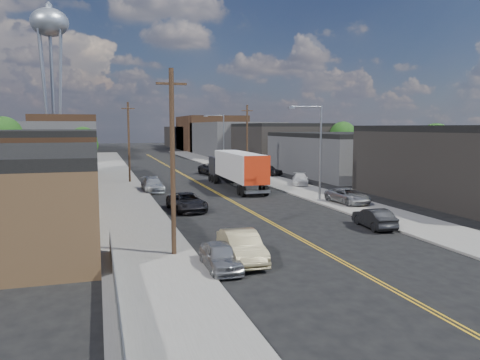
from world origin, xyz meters
TOP-DOWN VIEW (x-y plane):
  - ground at (0.00, 60.00)m, footprint 260.00×260.00m
  - centerline at (0.00, 45.00)m, footprint 0.32×120.00m
  - sidewalk_left at (-9.50, 45.00)m, footprint 5.00×140.00m
  - sidewalk_right at (9.50, 45.00)m, footprint 5.00×140.00m
  - warehouse_tan at (-18.00, 18.00)m, footprint 12.00×22.00m
  - warehouse_brown at (-18.00, 44.00)m, footprint 12.00×26.00m
  - industrial_right_b at (22.00, 46.00)m, footprint 14.00×24.00m
  - industrial_right_c at (22.00, 72.00)m, footprint 14.00×22.00m
  - skyline_left_a at (-20.00, 95.00)m, footprint 16.00×30.00m
  - skyline_right_a at (20.00, 95.00)m, footprint 16.00×30.00m
  - skyline_left_b at (-20.00, 120.00)m, footprint 16.00×26.00m
  - skyline_right_b at (20.00, 120.00)m, footprint 16.00×26.00m
  - skyline_left_c at (-20.00, 140.00)m, footprint 16.00×40.00m
  - skyline_right_c at (20.00, 140.00)m, footprint 16.00×40.00m
  - water_tower at (-22.00, 110.00)m, footprint 9.00×9.00m
  - streetlight_near at (7.60, 25.00)m, footprint 3.39×0.25m
  - streetlight_far at (7.60, 60.00)m, footprint 3.39×0.25m
  - utility_pole_left_near at (-8.20, 10.00)m, footprint 1.60×0.26m
  - utility_pole_left_far at (-8.20, 45.00)m, footprint 1.60×0.26m
  - utility_pole_right at (8.20, 48.00)m, footprint 1.60×0.26m
  - chainlink_fence at (-11.50, 3.50)m, footprint 0.05×16.00m
  - tree_left_mid at (-23.94, 55.00)m, footprint 5.10×5.04m
  - tree_left_far at (-13.94, 62.00)m, footprint 4.35×4.20m
  - tree_right_near at (30.06, 36.00)m, footprint 4.60×4.48m
  - tree_right_far at (30.06, 60.00)m, footprint 4.85×4.76m
  - semi_truck at (3.00, 36.42)m, footprint 2.95×15.86m
  - car_left_a at (-6.40, 6.96)m, footprint 1.64×4.00m
  - car_left_b at (-5.00, 8.00)m, footprint 1.90×4.92m
  - car_left_c at (-5.00, 23.42)m, footprint 2.96×5.57m
  - car_left_d at (-6.40, 35.98)m, footprint 2.21×5.18m
  - car_right_oncoming at (6.18, 13.07)m, footprint 1.88×4.32m
  - car_right_lot_a at (9.38, 22.17)m, footprint 2.73×5.05m
  - car_right_lot_b at (10.96, 36.00)m, footprint 3.38×4.77m
  - car_right_lot_c at (10.98, 46.99)m, footprint 3.65×4.78m
  - car_ahead_truck at (4.04, 51.59)m, footprint 3.46×6.19m

SIDE VIEW (x-z plane):
  - ground at x=0.00m, z-range 0.00..0.00m
  - centerline at x=0.00m, z-range 0.00..0.01m
  - sidewalk_left at x=-9.50m, z-range 0.00..0.15m
  - sidewalk_right at x=9.50m, z-range 0.00..0.15m
  - chainlink_fence at x=-11.50m, z-range 0.04..1.27m
  - car_left_a at x=-6.40m, z-range 0.00..1.36m
  - car_right_oncoming at x=6.18m, z-range 0.00..1.38m
  - car_left_d at x=-6.40m, z-range 0.00..1.49m
  - car_left_c at x=-5.00m, z-range 0.00..1.49m
  - car_right_lot_b at x=10.96m, z-range 0.15..1.43m
  - car_left_b at x=-5.00m, z-range 0.00..1.60m
  - car_ahead_truck at x=4.04m, z-range 0.00..1.63m
  - car_right_lot_a at x=9.38m, z-range 0.15..1.49m
  - car_right_lot_c at x=10.98m, z-range 0.15..1.67m
  - semi_truck at x=3.00m, z-range 0.29..4.43m
  - warehouse_tan at x=-18.00m, z-range 0.00..5.60m
  - industrial_right_b at x=22.00m, z-range 0.00..6.10m
  - warehouse_brown at x=-18.00m, z-range 0.00..6.60m
  - skyline_left_c at x=-20.00m, z-range 0.00..7.00m
  - skyline_right_c at x=20.00m, z-range 0.00..7.00m
  - industrial_right_c at x=22.00m, z-range 0.00..7.60m
  - skyline_left_a at x=-20.00m, z-range 0.00..8.00m
  - skyline_right_a at x=20.00m, z-range 0.00..8.00m
  - tree_left_far at x=-13.94m, z-range 1.08..8.05m
  - tree_right_near at x=30.06m, z-range 1.15..8.59m
  - skyline_left_b at x=-20.00m, z-range 0.00..10.00m
  - skyline_right_b at x=20.00m, z-range 0.00..10.00m
  - utility_pole_left_near at x=-8.20m, z-range 0.14..10.14m
  - utility_pole_left_far at x=-8.20m, z-range 0.14..10.14m
  - utility_pole_right at x=8.20m, z-range 0.14..10.14m
  - tree_right_far at x=30.06m, z-range 1.22..9.13m
  - streetlight_near at x=7.60m, z-range 0.83..9.83m
  - streetlight_far at x=7.60m, z-range 0.83..9.83m
  - tree_left_mid at x=-23.94m, z-range 1.30..9.67m
  - water_tower at x=-22.00m, z-range 12.20..49.10m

